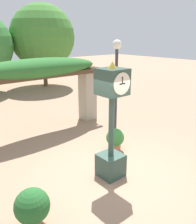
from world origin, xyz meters
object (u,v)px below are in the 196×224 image
at_px(pedestal_clock, 111,122).
at_px(potted_plant_near_right, 115,139).
at_px(potted_plant_near_left, 32,207).
at_px(lamp_post, 116,71).

distance_m(pedestal_clock, potted_plant_near_right, 1.78).
height_order(potted_plant_near_left, lamp_post, lamp_post).
relative_size(potted_plant_near_left, potted_plant_near_right, 1.10).
bearing_deg(pedestal_clock, potted_plant_near_left, -171.87).
bearing_deg(lamp_post, potted_plant_near_left, -153.11).
height_order(pedestal_clock, potted_plant_near_right, pedestal_clock).
xyz_separation_m(potted_plant_near_right, lamp_post, (0.82, 0.85, 1.93)).
bearing_deg(pedestal_clock, potted_plant_near_right, 41.43).
xyz_separation_m(pedestal_clock, potted_plant_near_left, (-2.28, -0.33, -1.03)).
bearing_deg(pedestal_clock, lamp_post, 43.48).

